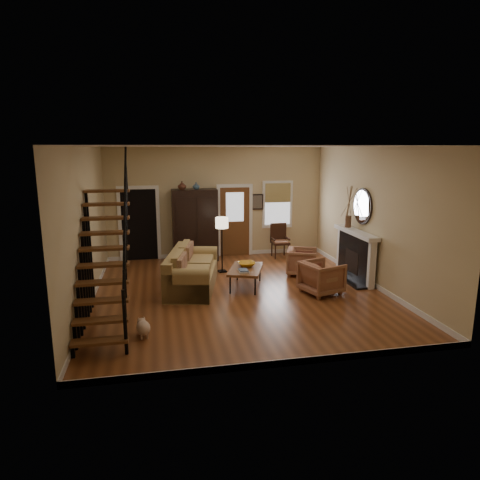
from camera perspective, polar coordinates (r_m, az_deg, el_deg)
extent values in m
plane|color=brown|center=(9.94, -0.11, -7.00)|extent=(7.00, 7.00, 0.00)
plane|color=white|center=(9.39, -0.12, 12.39)|extent=(7.00, 7.00, 0.00)
cube|color=#CCB482|center=(12.94, -3.14, 4.99)|extent=(6.50, 0.04, 3.30)
cube|color=#CCB482|center=(9.46, -19.83, 1.62)|extent=(0.04, 7.00, 3.30)
cube|color=#CCB482|center=(10.64, 17.35, 2.89)|extent=(0.04, 7.00, 3.30)
cube|color=black|center=(13.06, -13.25, 2.08)|extent=(1.00, 0.36, 2.10)
cube|color=brown|center=(13.10, -0.71, 2.44)|extent=(0.90, 0.06, 2.10)
cube|color=silver|center=(13.32, 5.02, 4.73)|extent=(0.96, 0.06, 1.46)
cube|color=black|center=(11.23, 15.26, -2.13)|extent=(0.24, 1.60, 1.15)
cube|color=white|center=(11.07, 15.16, 1.00)|extent=(0.30, 1.95, 0.10)
cylinder|color=silver|center=(11.02, 15.95, 4.33)|extent=(0.05, 0.90, 0.90)
imported|color=#4C2619|center=(12.33, -7.74, 7.22)|extent=(0.24, 0.24, 0.25)
imported|color=#334C60|center=(12.36, -5.87, 7.19)|extent=(0.20, 0.20, 0.21)
imported|color=orange|center=(10.31, 0.87, -3.25)|extent=(0.42, 0.42, 0.10)
imported|color=brown|center=(9.94, 10.82, -4.93)|extent=(1.03, 1.01, 0.75)
imported|color=brown|center=(11.31, 8.27, -2.89)|extent=(0.99, 0.98, 0.70)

